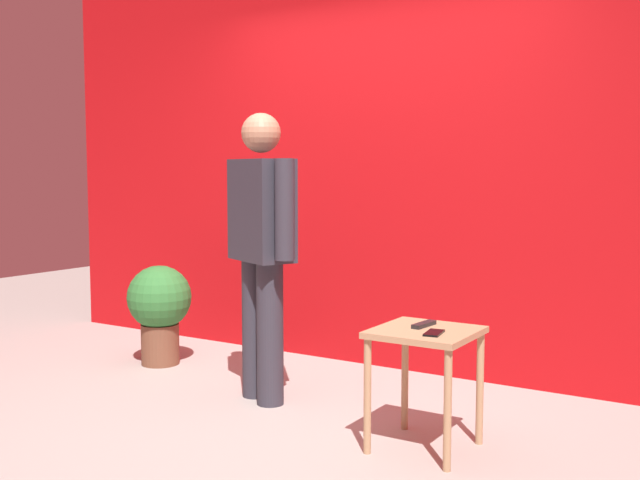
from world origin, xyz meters
TOP-DOWN VIEW (x-y plane):
  - ground_plane at (0.00, 0.00)m, footprint 12.00×12.00m
  - back_wall_red at (0.00, 1.49)m, footprint 5.74×0.12m
  - standing_person at (-0.21, 0.38)m, footprint 0.63×0.39m
  - side_table at (0.91, 0.16)m, footprint 0.46×0.46m
  - cell_phone at (0.99, 0.09)m, footprint 0.09×0.15m
  - tv_remote at (0.88, 0.22)m, footprint 0.06×0.17m
  - potted_plant at (-1.31, 0.67)m, footprint 0.44×0.44m

SIDE VIEW (x-z plane):
  - ground_plane at x=0.00m, z-range 0.00..0.00m
  - potted_plant at x=-1.31m, z-range 0.06..0.75m
  - side_table at x=0.91m, z-range 0.19..0.77m
  - cell_phone at x=0.99m, z-range 0.58..0.59m
  - tv_remote at x=0.88m, z-range 0.58..0.60m
  - standing_person at x=-0.21m, z-range 0.10..1.76m
  - back_wall_red at x=0.00m, z-range 0.00..3.00m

